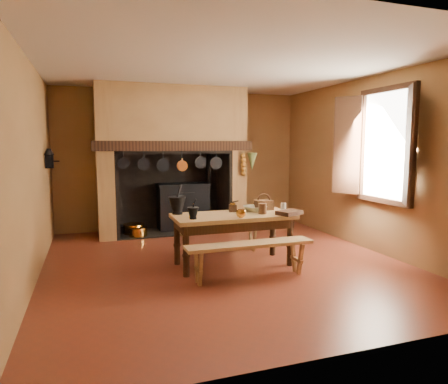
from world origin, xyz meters
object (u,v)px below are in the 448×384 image
at_px(iron_range, 183,206).
at_px(mixing_bowl, 255,208).
at_px(coffee_grinder, 233,208).
at_px(wicker_basket, 264,204).
at_px(bench_front, 250,252).
at_px(work_table, 233,222).

height_order(iron_range, mixing_bowl, iron_range).
xyz_separation_m(coffee_grinder, wicker_basket, (0.51, 0.02, 0.02)).
bearing_deg(mixing_bowl, bench_front, -117.17).
bearing_deg(mixing_bowl, wicker_basket, 23.70).
bearing_deg(wicker_basket, work_table, -156.43).
bearing_deg(iron_range, mixing_bowl, -77.96).
distance_m(iron_range, work_table, 2.60).
distance_m(coffee_grinder, wicker_basket, 0.51).
distance_m(iron_range, wicker_basket, 2.50).
bearing_deg(iron_range, coffee_grinder, -85.33).
xyz_separation_m(iron_range, work_table, (0.13, -2.60, 0.14)).
bearing_deg(bench_front, work_table, 90.00).
xyz_separation_m(work_table, wicker_basket, (0.57, 0.22, 0.20)).
xyz_separation_m(iron_range, coffee_grinder, (0.20, -2.39, 0.31)).
bearing_deg(work_table, coffee_grinder, 72.32).
xyz_separation_m(iron_range, wicker_basket, (0.70, -2.38, 0.33)).
xyz_separation_m(mixing_bowl, wicker_basket, (0.18, 0.08, 0.04)).
xyz_separation_m(iron_range, mixing_bowl, (0.52, -2.45, 0.29)).
distance_m(bench_front, wicker_basket, 1.12).
bearing_deg(coffee_grinder, iron_range, 104.75).
relative_size(bench_front, coffee_grinder, 10.25).
bearing_deg(work_table, wicker_basket, 21.30).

